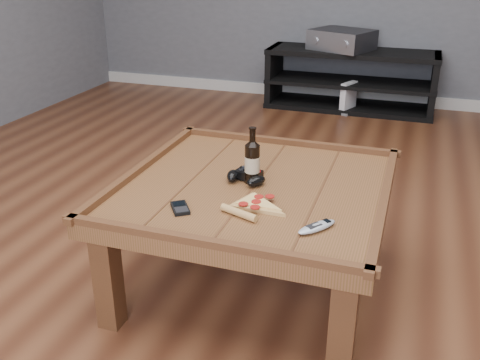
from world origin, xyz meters
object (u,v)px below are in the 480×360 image
(game_controller, at_px, (246,177))
(remote_control, at_px, (317,227))
(av_receiver, at_px, (342,40))
(smartphone, at_px, (180,208))
(beer_bottle, at_px, (252,161))
(game_console, at_px, (348,99))
(media_console, at_px, (350,80))
(pizza_slice, at_px, (254,205))
(coffee_table, at_px, (255,198))

(game_controller, xyz_separation_m, remote_control, (0.34, -0.29, -0.01))
(game_controller, xyz_separation_m, av_receiver, (-0.06, 2.73, 0.11))
(game_controller, bearing_deg, smartphone, -104.47)
(beer_bottle, xyz_separation_m, game_console, (0.03, 2.60, -0.42))
(media_console, relative_size, pizza_slice, 4.68)
(media_console, bearing_deg, beer_bottle, -90.37)
(beer_bottle, height_order, game_controller, beer_bottle)
(coffee_table, relative_size, game_controller, 5.94)
(media_console, bearing_deg, pizza_slice, -88.94)
(game_controller, relative_size, remote_control, 1.15)
(media_console, xyz_separation_m, game_console, (0.01, -0.13, -0.13))
(media_console, distance_m, game_console, 0.18)
(media_console, distance_m, beer_bottle, 2.75)
(game_controller, relative_size, smartphone, 1.55)
(coffee_table, height_order, av_receiver, av_receiver)
(media_console, height_order, av_receiver, av_receiver)
(beer_bottle, distance_m, game_controller, 0.07)
(media_console, bearing_deg, av_receiver, -176.78)
(game_controller, bearing_deg, coffee_table, -8.93)
(coffee_table, bearing_deg, pizza_slice, -74.12)
(media_console, relative_size, game_controller, 8.07)
(media_console, bearing_deg, smartphone, -93.48)
(pizza_slice, xyz_separation_m, smartphone, (-0.24, -0.09, -0.00))
(coffee_table, distance_m, game_console, 2.64)
(beer_bottle, xyz_separation_m, av_receiver, (-0.08, 2.73, 0.04))
(smartphone, bearing_deg, av_receiver, 53.26)
(beer_bottle, distance_m, av_receiver, 2.73)
(coffee_table, bearing_deg, game_controller, 159.96)
(game_console, bearing_deg, smartphone, -70.62)
(av_receiver, bearing_deg, beer_bottle, -65.44)
(pizza_slice, distance_m, smartphone, 0.26)
(coffee_table, distance_m, pizza_slice, 0.21)
(smartphone, xyz_separation_m, av_receiver, (0.09, 3.03, 0.12))
(media_console, xyz_separation_m, remote_control, (0.30, -3.03, 0.22))
(game_controller, height_order, smartphone, game_controller)
(game_controller, height_order, game_console, game_controller)
(media_console, bearing_deg, remote_control, -84.43)
(game_controller, xyz_separation_m, game_console, (0.05, 2.61, -0.35))
(coffee_table, xyz_separation_m, game_controller, (-0.04, 0.01, 0.08))
(media_console, height_order, smartphone, media_console)
(coffee_table, height_order, remote_control, coffee_table)
(smartphone, relative_size, av_receiver, 0.20)
(media_console, xyz_separation_m, smartphone, (-0.18, -3.04, 0.21))
(smartphone, bearing_deg, game_console, 51.07)
(av_receiver, relative_size, game_console, 2.21)
(coffee_table, xyz_separation_m, media_console, (0.00, 2.75, -0.15))
(beer_bottle, bearing_deg, pizza_slice, -71.09)
(media_console, distance_m, remote_control, 3.05)
(remote_control, bearing_deg, media_console, 132.41)
(beer_bottle, bearing_deg, game_console, 89.39)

